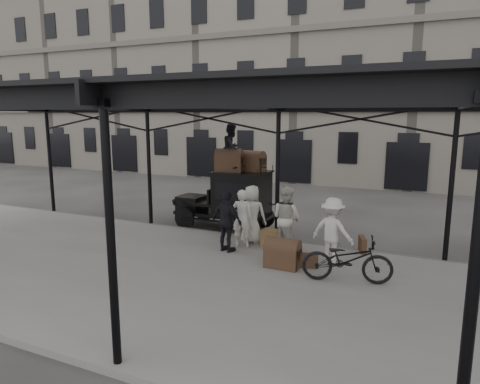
% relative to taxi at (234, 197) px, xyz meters
% --- Properties ---
extents(ground, '(120.00, 120.00, 0.00)m').
position_rel_taxi_xyz_m(ground, '(2.02, -3.00, -1.20)').
color(ground, '#383533').
rests_on(ground, ground).
extents(platform, '(28.00, 8.00, 0.15)m').
position_rel_taxi_xyz_m(platform, '(2.02, -5.00, -1.13)').
color(platform, slate).
rests_on(platform, ground).
extents(canopy, '(22.50, 9.00, 4.74)m').
position_rel_taxi_xyz_m(canopy, '(2.02, -4.72, 3.39)').
color(canopy, black).
rests_on(canopy, ground).
extents(building_frontage, '(64.00, 8.00, 14.00)m').
position_rel_taxi_xyz_m(building_frontage, '(2.02, 15.00, 5.80)').
color(building_frontage, slate).
rests_on(building_frontage, ground).
extents(taxi, '(3.65, 1.55, 2.18)m').
position_rel_taxi_xyz_m(taxi, '(0.00, 0.00, 0.00)').
color(taxi, black).
rests_on(taxi, ground).
extents(porter_left, '(0.73, 0.57, 1.80)m').
position_rel_taxi_xyz_m(porter_left, '(1.32, -2.22, -0.16)').
color(porter_left, beige).
rests_on(porter_left, platform).
extents(porter_midleft, '(1.18, 1.08, 1.96)m').
position_rel_taxi_xyz_m(porter_midleft, '(2.66, -1.97, -0.07)').
color(porter_midleft, beige).
rests_on(porter_midleft, platform).
extents(porter_centre, '(0.95, 0.67, 1.85)m').
position_rel_taxi_xyz_m(porter_centre, '(1.42, -1.68, -0.13)').
color(porter_centre, beige).
rests_on(porter_centre, platform).
extents(porter_official, '(1.17, 0.73, 1.85)m').
position_rel_taxi_xyz_m(porter_official, '(1.11, -2.83, -0.13)').
color(porter_official, black).
rests_on(porter_official, platform).
extents(porter_right, '(1.29, 0.90, 1.82)m').
position_rel_taxi_xyz_m(porter_right, '(4.16, -2.52, -0.14)').
color(porter_right, beige).
rests_on(porter_right, platform).
extents(bicycle, '(2.27, 1.22, 1.13)m').
position_rel_taxi_xyz_m(bicycle, '(4.80, -3.74, -0.49)').
color(bicycle, black).
rests_on(bicycle, platform).
extents(porter_roof, '(0.66, 0.84, 1.67)m').
position_rel_taxi_xyz_m(porter_roof, '(-0.03, -0.10, 1.81)').
color(porter_roof, black).
rests_on(porter_roof, taxi).
extents(steamer_trunk_roof_near, '(1.05, 0.79, 0.68)m').
position_rel_taxi_xyz_m(steamer_trunk_roof_near, '(-0.08, -0.25, 1.32)').
color(steamer_trunk_roof_near, '#4D3524').
rests_on(steamer_trunk_roof_near, taxi).
extents(steamer_trunk_roof_far, '(0.93, 0.67, 0.61)m').
position_rel_taxi_xyz_m(steamer_trunk_roof_far, '(0.67, 0.20, 1.28)').
color(steamer_trunk_roof_far, '#4D3524').
rests_on(steamer_trunk_roof_far, taxi).
extents(steamer_trunk_platform, '(0.92, 0.57, 0.67)m').
position_rel_taxi_xyz_m(steamer_trunk_platform, '(3.05, -3.41, -0.72)').
color(steamer_trunk_platform, '#4D3524').
rests_on(steamer_trunk_platform, platform).
extents(wicker_hamper, '(0.63, 0.50, 0.50)m').
position_rel_taxi_xyz_m(wicker_hamper, '(2.11, -1.74, -0.80)').
color(wicker_hamper, brown).
rests_on(wicker_hamper, platform).
extents(suitcase_upright, '(0.33, 0.62, 0.45)m').
position_rel_taxi_xyz_m(suitcase_upright, '(4.79, -1.20, -0.83)').
color(suitcase_upright, '#4D3524').
rests_on(suitcase_upright, platform).
extents(suitcase_flat, '(0.62, 0.30, 0.40)m').
position_rel_taxi_xyz_m(suitcase_flat, '(3.65, -3.20, -0.85)').
color(suitcase_flat, '#4D3524').
rests_on(suitcase_flat, platform).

